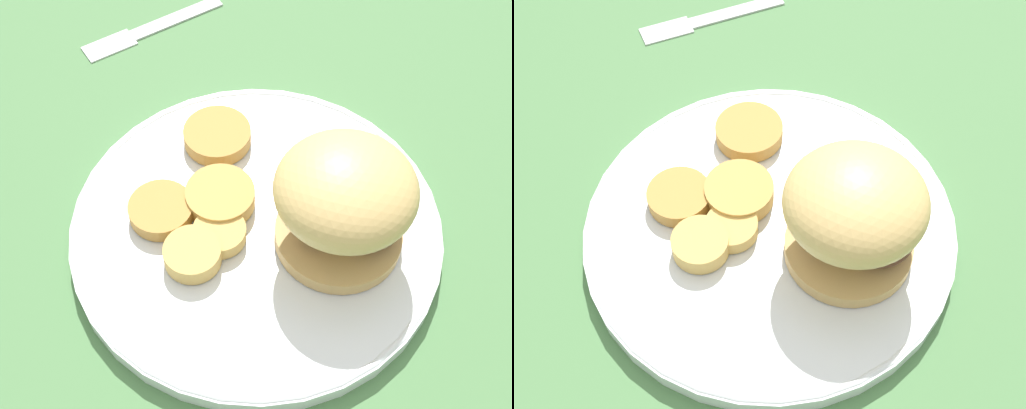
% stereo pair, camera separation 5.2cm
% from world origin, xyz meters
% --- Properties ---
extents(ground_plane, '(4.00, 4.00, 0.00)m').
position_xyz_m(ground_plane, '(0.00, 0.00, 0.00)').
color(ground_plane, '#4C7A47').
extents(dinner_plate, '(0.28, 0.28, 0.02)m').
position_xyz_m(dinner_plate, '(0.00, 0.00, 0.01)').
color(dinner_plate, white).
rests_on(dinner_plate, ground_plane).
extents(sandwich, '(0.11, 0.10, 0.09)m').
position_xyz_m(sandwich, '(0.06, -0.02, 0.07)').
color(sandwich, tan).
rests_on(sandwich, dinner_plate).
extents(potato_round_0, '(0.05, 0.05, 0.01)m').
position_xyz_m(potato_round_0, '(-0.07, 0.01, 0.02)').
color(potato_round_0, '#BC8942').
rests_on(potato_round_0, dinner_plate).
extents(potato_round_1, '(0.04, 0.04, 0.01)m').
position_xyz_m(potato_round_1, '(-0.03, -0.01, 0.02)').
color(potato_round_1, tan).
rests_on(potato_round_1, dinner_plate).
extents(potato_round_2, '(0.06, 0.06, 0.01)m').
position_xyz_m(potato_round_2, '(-0.03, 0.08, 0.02)').
color(potato_round_2, '#BC8942').
rests_on(potato_round_2, dinner_plate).
extents(potato_round_3, '(0.05, 0.05, 0.02)m').
position_xyz_m(potato_round_3, '(-0.03, 0.02, 0.02)').
color(potato_round_3, tan).
rests_on(potato_round_3, dinner_plate).
extents(potato_round_4, '(0.04, 0.04, 0.02)m').
position_xyz_m(potato_round_4, '(-0.05, -0.03, 0.02)').
color(potato_round_4, tan).
rests_on(potato_round_4, dinner_plate).
extents(fork, '(0.14, 0.09, 0.00)m').
position_xyz_m(fork, '(-0.09, 0.24, 0.00)').
color(fork, silver).
rests_on(fork, ground_plane).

